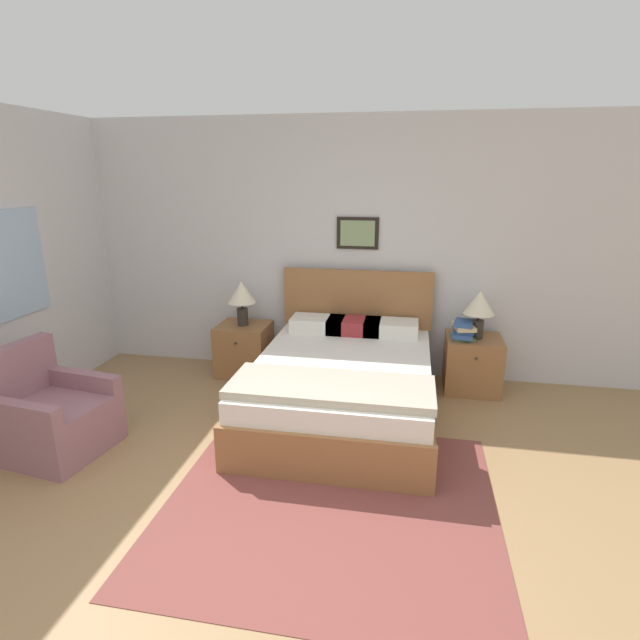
% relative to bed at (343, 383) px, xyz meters
% --- Properties ---
extents(ground_plane, '(16.00, 16.00, 0.00)m').
position_rel_bed_xyz_m(ground_plane, '(-0.25, -2.05, -0.30)').
color(ground_plane, '#99754C').
extents(wall_back, '(7.53, 0.09, 2.60)m').
position_rel_bed_xyz_m(wall_back, '(-0.25, 1.08, 1.00)').
color(wall_back, silver).
rests_on(wall_back, ground_plane).
extents(area_rug_main, '(2.11, 1.97, 0.01)m').
position_rel_bed_xyz_m(area_rug_main, '(0.09, -1.25, -0.29)').
color(area_rug_main, brown).
rests_on(area_rug_main, ground_plane).
extents(bed, '(1.52, 2.05, 1.11)m').
position_rel_bed_xyz_m(bed, '(0.00, 0.00, 0.00)').
color(bed, '#936038').
rests_on(bed, ground_plane).
extents(armchair, '(0.84, 0.79, 0.81)m').
position_rel_bed_xyz_m(armchair, '(-2.12, -0.98, -0.02)').
color(armchair, '#8E606B').
rests_on(armchair, ground_plane).
extents(nightstand_near_window, '(0.52, 0.50, 0.54)m').
position_rel_bed_xyz_m(nightstand_near_window, '(-1.16, 0.76, -0.03)').
color(nightstand_near_window, '#936038').
rests_on(nightstand_near_window, ground_plane).
extents(nightstand_by_door, '(0.52, 0.50, 0.54)m').
position_rel_bed_xyz_m(nightstand_by_door, '(1.16, 0.76, -0.03)').
color(nightstand_by_door, '#936038').
rests_on(nightstand_by_door, ground_plane).
extents(table_lamp_near_window, '(0.29, 0.29, 0.46)m').
position_rel_bed_xyz_m(table_lamp_near_window, '(-1.16, 0.75, 0.56)').
color(table_lamp_near_window, '#2D2823').
rests_on(table_lamp_near_window, nightstand_near_window).
extents(table_lamp_by_door, '(0.29, 0.29, 0.46)m').
position_rel_bed_xyz_m(table_lamp_by_door, '(1.18, 0.75, 0.56)').
color(table_lamp_by_door, '#2D2823').
rests_on(table_lamp_by_door, nightstand_by_door).
extents(book_thick_bottom, '(0.23, 0.23, 0.02)m').
position_rel_bed_xyz_m(book_thick_bottom, '(1.04, 0.71, 0.25)').
color(book_thick_bottom, '#4C7551').
rests_on(book_thick_bottom, nightstand_by_door).
extents(book_hardcover_middle, '(0.22, 0.29, 0.04)m').
position_rel_bed_xyz_m(book_hardcover_middle, '(1.04, 0.71, 0.28)').
color(book_hardcover_middle, '#335693').
rests_on(book_hardcover_middle, book_thick_bottom).
extents(book_novel_upper, '(0.18, 0.24, 0.04)m').
position_rel_bed_xyz_m(book_novel_upper, '(1.04, 0.71, 0.32)').
color(book_novel_upper, '#335693').
rests_on(book_novel_upper, book_hardcover_middle).
extents(book_slim_near_top, '(0.22, 0.31, 0.04)m').
position_rel_bed_xyz_m(book_slim_near_top, '(1.04, 0.71, 0.36)').
color(book_slim_near_top, beige).
rests_on(book_slim_near_top, book_novel_upper).
extents(book_paperback_top, '(0.21, 0.29, 0.03)m').
position_rel_bed_xyz_m(book_paperback_top, '(1.04, 0.71, 0.39)').
color(book_paperback_top, '#335693').
rests_on(book_paperback_top, book_slim_near_top).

